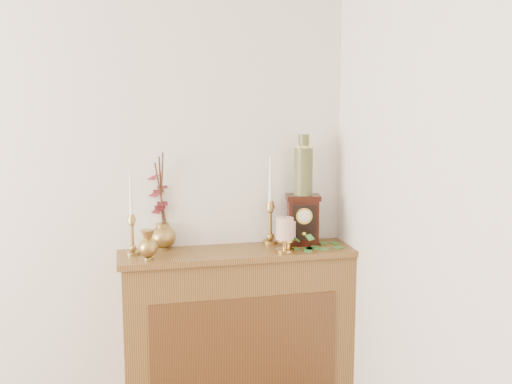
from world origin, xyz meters
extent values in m
cube|color=brown|center=(1.40, 2.10, 0.45)|extent=(1.20, 0.30, 0.90)
cube|color=#563419|center=(1.40, 1.95, 0.41)|extent=(0.96, 0.01, 0.63)
cube|color=brown|center=(1.40, 2.10, 0.92)|extent=(1.24, 0.34, 0.03)
cylinder|color=#B39547|center=(0.86, 2.12, 0.94)|extent=(0.07, 0.07, 0.02)
sphere|color=#B39547|center=(0.86, 2.12, 0.97)|extent=(0.04, 0.04, 0.04)
cylinder|color=#B39547|center=(0.86, 2.12, 1.03)|extent=(0.02, 0.02, 0.12)
sphere|color=#B39547|center=(0.86, 2.12, 1.09)|extent=(0.03, 0.03, 0.03)
cone|color=#B39547|center=(0.86, 2.12, 1.12)|extent=(0.05, 0.05, 0.04)
cone|color=white|center=(0.86, 2.12, 1.25)|extent=(0.02, 0.02, 0.22)
cylinder|color=#B39547|center=(1.59, 2.19, 0.94)|extent=(0.08, 0.08, 0.02)
sphere|color=#B39547|center=(1.59, 2.19, 0.97)|extent=(0.04, 0.04, 0.04)
cylinder|color=#B39547|center=(1.59, 2.19, 1.04)|extent=(0.02, 0.02, 0.14)
sphere|color=#B39547|center=(1.59, 2.19, 1.12)|extent=(0.04, 0.04, 0.04)
cone|color=#B39547|center=(1.59, 2.19, 1.15)|extent=(0.05, 0.05, 0.04)
cone|color=white|center=(1.59, 2.19, 1.29)|extent=(0.02, 0.02, 0.25)
cylinder|color=#B39547|center=(0.93, 2.00, 0.94)|extent=(0.05, 0.05, 0.02)
sphere|color=#B39547|center=(0.93, 2.00, 0.99)|extent=(0.09, 0.09, 0.09)
cone|color=#B39547|center=(0.93, 2.00, 1.06)|extent=(0.07, 0.07, 0.05)
cylinder|color=#B39547|center=(1.02, 2.21, 0.93)|extent=(0.06, 0.06, 0.01)
ellipsoid|color=#B39547|center=(1.02, 2.21, 0.99)|extent=(0.14, 0.14, 0.12)
cylinder|color=#B39547|center=(1.02, 2.21, 1.05)|extent=(0.07, 0.07, 0.02)
cylinder|color=#472819|center=(1.01, 2.22, 1.22)|extent=(0.06, 0.07, 0.33)
cylinder|color=#472819|center=(1.02, 2.22, 1.24)|extent=(0.02, 0.07, 0.36)
cylinder|color=#472819|center=(1.02, 2.22, 1.25)|extent=(0.02, 0.13, 0.38)
cylinder|color=#B98B40|center=(1.67, 2.08, 0.94)|extent=(0.08, 0.08, 0.01)
cylinder|color=#B98B40|center=(1.67, 2.08, 0.96)|extent=(0.02, 0.02, 0.03)
cylinder|color=#B98B40|center=(1.67, 2.08, 0.98)|extent=(0.07, 0.07, 0.01)
cylinder|color=beige|center=(1.67, 2.08, 1.03)|extent=(0.07, 0.07, 0.09)
cylinder|color=#472819|center=(1.67, 2.08, 1.08)|extent=(0.00, 0.00, 0.01)
cylinder|color=#B98B40|center=(1.62, 2.00, 0.94)|extent=(0.10, 0.10, 0.02)
cylinder|color=#B98B40|center=(1.62, 2.00, 0.97)|extent=(0.02, 0.02, 0.04)
cylinder|color=#B98B40|center=(1.62, 2.00, 0.99)|extent=(0.09, 0.09, 0.01)
cylinder|color=beige|center=(1.62, 2.00, 1.06)|extent=(0.09, 0.09, 0.11)
cylinder|color=#472819|center=(1.62, 2.00, 1.12)|extent=(0.00, 0.00, 0.01)
cube|color=#36772D|center=(1.76, 2.06, 0.93)|extent=(0.06, 0.05, 0.00)
cube|color=#36772D|center=(1.82, 2.08, 0.93)|extent=(0.06, 0.07, 0.00)
cube|color=#36772D|center=(1.91, 2.03, 0.93)|extent=(0.05, 0.04, 0.00)
cube|color=#36772D|center=(1.69, 1.99, 0.93)|extent=(0.06, 0.05, 0.00)
cube|color=#36772D|center=(1.70, 2.05, 0.93)|extent=(0.06, 0.07, 0.00)
cube|color=#36772D|center=(1.89, 2.02, 0.93)|extent=(0.06, 0.05, 0.00)
cube|color=#36772D|center=(1.76, 2.05, 0.93)|extent=(0.06, 0.05, 0.00)
cube|color=#36772D|center=(2.00, 2.05, 0.93)|extent=(0.06, 0.07, 0.00)
cube|color=#36772D|center=(2.03, 2.13, 0.93)|extent=(0.06, 0.05, 0.00)
cube|color=#36772D|center=(1.79, 2.13, 0.93)|extent=(0.05, 0.06, 0.00)
cube|color=#36772D|center=(1.72, 2.00, 0.93)|extent=(0.06, 0.06, 0.00)
cube|color=#36772D|center=(1.85, 2.08, 0.93)|extent=(0.07, 0.06, 0.00)
cube|color=#36772D|center=(1.95, 2.01, 0.93)|extent=(0.06, 0.06, 0.00)
cube|color=#36772D|center=(2.06, 2.06, 0.93)|extent=(0.04, 0.05, 0.00)
cube|color=#36772D|center=(1.70, 2.06, 0.98)|extent=(0.05, 0.06, 0.03)
cube|color=#36772D|center=(1.76, 2.00, 1.00)|extent=(0.05, 0.04, 0.03)
cube|color=#36772D|center=(2.02, 2.05, 0.99)|extent=(0.05, 0.06, 0.03)
cube|color=black|center=(1.76, 2.15, 0.94)|extent=(0.20, 0.16, 0.02)
cube|color=black|center=(1.76, 2.15, 1.06)|extent=(0.18, 0.13, 0.23)
cube|color=black|center=(1.76, 2.15, 1.19)|extent=(0.20, 0.16, 0.03)
cube|color=black|center=(1.76, 2.10, 1.06)|extent=(0.13, 0.03, 0.19)
cylinder|color=yellow|center=(1.75, 2.09, 1.10)|extent=(0.09, 0.02, 0.09)
cylinder|color=silver|center=(1.75, 2.09, 1.10)|extent=(0.06, 0.01, 0.06)
sphere|color=yellow|center=(1.76, 2.10, 1.00)|extent=(0.03, 0.03, 0.03)
cylinder|color=#172F22|center=(1.76, 2.15, 1.33)|extent=(0.10, 0.10, 0.25)
cylinder|color=#172F22|center=(1.76, 2.15, 1.48)|extent=(0.06, 0.06, 0.08)
cylinder|color=#DDCC7F|center=(1.76, 2.15, 1.46)|extent=(0.07, 0.07, 0.02)
camera|label=1|loc=(0.81, -0.88, 1.71)|focal=42.00mm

